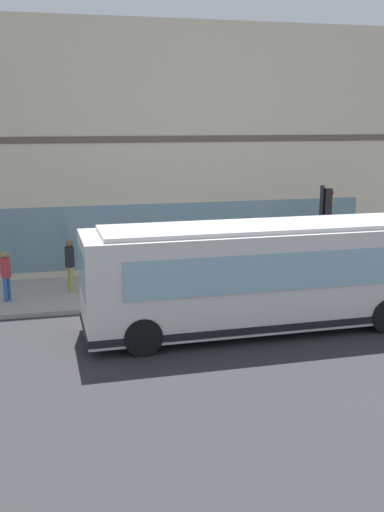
% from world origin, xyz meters
% --- Properties ---
extents(ground, '(120.00, 120.00, 0.00)m').
position_xyz_m(ground, '(0.00, 0.00, 0.00)').
color(ground, '#2D2D30').
extents(sidewalk_curb, '(4.16, 40.00, 0.15)m').
position_xyz_m(sidewalk_curb, '(4.68, 0.00, 0.07)').
color(sidewalk_curb, '#9E9991').
rests_on(sidewalk_curb, ground).
extents(building_corner, '(6.31, 22.67, 9.46)m').
position_xyz_m(building_corner, '(9.89, 0.00, 4.72)').
color(building_corner, beige).
rests_on(building_corner, ground).
extents(city_bus_nearside, '(2.72, 10.08, 3.07)m').
position_xyz_m(city_bus_nearside, '(0.02, -1.35, 1.55)').
color(city_bus_nearside, silver).
rests_on(city_bus_nearside, ground).
extents(traffic_light_near_corner, '(0.32, 0.49, 3.62)m').
position_xyz_m(traffic_light_near_corner, '(3.01, -4.73, 2.67)').
color(traffic_light_near_corner, black).
rests_on(traffic_light_near_corner, sidewalk_curb).
extents(fire_hydrant, '(0.35, 0.35, 0.74)m').
position_xyz_m(fire_hydrant, '(6.11, -2.47, 0.51)').
color(fire_hydrant, red).
rests_on(fire_hydrant, sidewalk_curb).
extents(pedestrian_near_hydrant, '(0.32, 0.32, 1.80)m').
position_xyz_m(pedestrian_near_hydrant, '(4.72, 3.77, 1.20)').
color(pedestrian_near_hydrant, '#99994C').
rests_on(pedestrian_near_hydrant, sidewalk_curb).
extents(pedestrian_by_light_pole, '(0.32, 0.32, 1.65)m').
position_xyz_m(pedestrian_by_light_pole, '(4.10, 5.83, 1.10)').
color(pedestrian_by_light_pole, '#3359A5').
rests_on(pedestrian_by_light_pole, sidewalk_curb).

